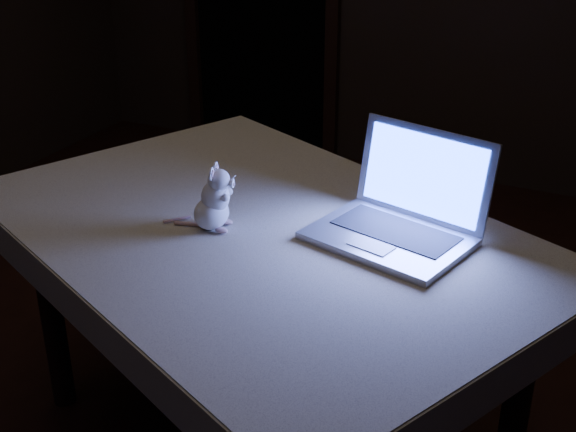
% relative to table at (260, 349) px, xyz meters
% --- Properties ---
extents(floor, '(5.00, 5.00, 0.00)m').
position_rel_table_xyz_m(floor, '(-0.22, 0.08, -0.41)').
color(floor, black).
rests_on(floor, ground).
extents(table, '(1.80, 1.54, 0.82)m').
position_rel_table_xyz_m(table, '(0.00, 0.00, 0.00)').
color(table, black).
rests_on(table, floor).
extents(tablecloth, '(1.82, 1.38, 0.11)m').
position_rel_table_xyz_m(tablecloth, '(0.06, -0.03, 0.36)').
color(tablecloth, beige).
rests_on(tablecloth, table).
extents(laptop, '(0.48, 0.45, 0.28)m').
position_rel_table_xyz_m(laptop, '(0.36, 0.07, 0.56)').
color(laptop, '#ACACB0').
rests_on(laptop, tablecloth).
extents(plush_mouse, '(0.14, 0.14, 0.19)m').
position_rel_table_xyz_m(plush_mouse, '(-0.11, -0.06, 0.51)').
color(plush_mouse, white).
rests_on(plush_mouse, tablecloth).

